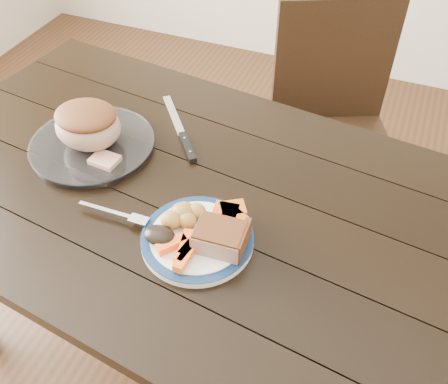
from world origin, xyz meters
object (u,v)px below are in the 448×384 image
at_px(pork_slice, 220,238).
at_px(roast_joint, 88,127).
at_px(dinner_plate, 197,239).
at_px(chair_far, 332,120).
at_px(dining_table, 198,218).
at_px(fork, 118,214).
at_px(serving_platter, 93,146).
at_px(carving_knife, 184,139).

xyz_separation_m(pork_slice, roast_joint, (-0.45, 0.20, 0.03)).
bearing_deg(dinner_plate, chair_far, 81.06).
bearing_deg(dinner_plate, dining_table, 114.77).
bearing_deg(chair_far, dinner_plate, 56.51).
bearing_deg(fork, chair_far, 67.69).
height_order(serving_platter, roast_joint, roast_joint).
bearing_deg(chair_far, serving_platter, 27.43).
distance_m(dinner_plate, carving_knife, 0.36).
relative_size(chair_far, dinner_plate, 3.70).
bearing_deg(fork, dining_table, 47.37).
distance_m(serving_platter, carving_knife, 0.25).
distance_m(fork, roast_joint, 0.29).
bearing_deg(serving_platter, dining_table, -8.74).
bearing_deg(carving_knife, roast_joint, -99.25).
bearing_deg(carving_knife, fork, -41.69).
relative_size(dining_table, roast_joint, 9.74).
xyz_separation_m(dinner_plate, fork, (-0.19, -0.01, 0.01)).
relative_size(serving_platter, carving_knife, 1.24).
bearing_deg(fork, pork_slice, -0.75).
height_order(dining_table, chair_far, chair_far).
xyz_separation_m(dinner_plate, roast_joint, (-0.39, 0.19, 0.07)).
distance_m(chair_far, pork_slice, 0.92).
relative_size(serving_platter, roast_joint, 1.85).
height_order(serving_platter, pork_slice, pork_slice).
height_order(chair_far, dinner_plate, chair_far).
relative_size(dinner_plate, carving_knife, 0.97).
bearing_deg(chair_far, dining_table, 49.98).
bearing_deg(roast_joint, fork, -45.11).
height_order(dining_table, carving_knife, carving_knife).
bearing_deg(serving_platter, pork_slice, -23.55).
distance_m(chair_far, fork, 0.97).
height_order(dinner_plate, carving_knife, dinner_plate).
bearing_deg(fork, carving_knife, 86.04).
relative_size(serving_platter, pork_slice, 3.05).
bearing_deg(roast_joint, dinner_plate, -25.92).
bearing_deg(carving_knife, serving_platter, -99.25).
distance_m(dining_table, pork_slice, 0.23).
xyz_separation_m(dining_table, chair_far, (0.20, 0.73, -0.13)).
height_order(fork, carving_knife, fork).
xyz_separation_m(dinner_plate, carving_knife, (-0.18, 0.31, -0.00)).
height_order(dinner_plate, serving_platter, serving_platter).
distance_m(dining_table, chair_far, 0.77).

